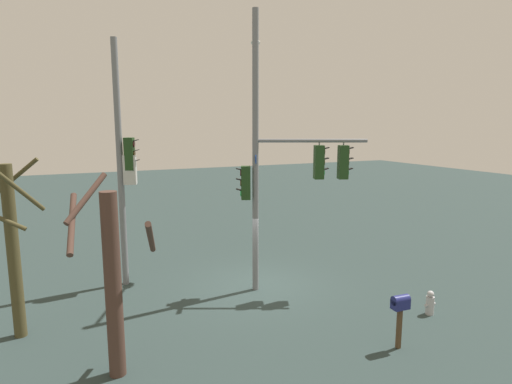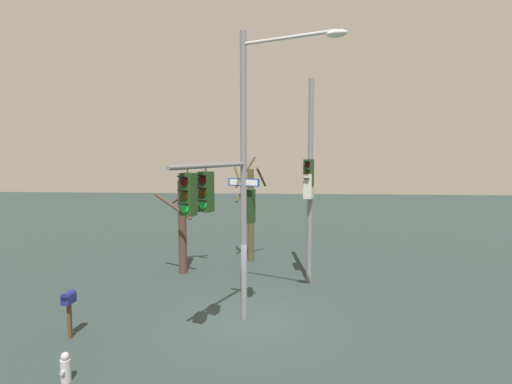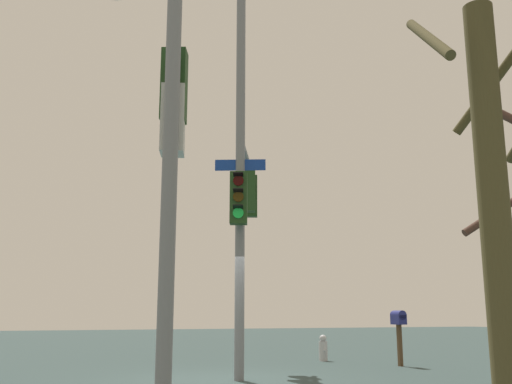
{
  "view_description": "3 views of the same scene",
  "coord_description": "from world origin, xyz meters",
  "px_view_note": "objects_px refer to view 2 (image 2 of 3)",
  "views": [
    {
      "loc": [
        -5.85,
        -12.72,
        5.58
      ],
      "look_at": [
        -0.44,
        -0.81,
        3.48
      ],
      "focal_mm": 29.41,
      "sensor_mm": 36.0,
      "label": 1
    },
    {
      "loc": [
        12.6,
        0.96,
        5.47
      ],
      "look_at": [
        -0.62,
        0.1,
        4.15
      ],
      "focal_mm": 28.51,
      "sensor_mm": 36.0,
      "label": 2
    },
    {
      "loc": [
        -11.9,
        3.72,
        1.32
      ],
      "look_at": [
        0.03,
        -0.72,
        3.97
      ],
      "focal_mm": 41.14,
      "sensor_mm": 36.0,
      "label": 3
    }
  ],
  "objects_px": {
    "bare_tree_behind_pole": "(250,210)",
    "bare_tree_across_street": "(183,223)",
    "fire_hydrant": "(66,368)",
    "mailbox": "(69,301)"
  },
  "relations": [
    {
      "from": "bare_tree_behind_pole",
      "to": "bare_tree_across_street",
      "type": "bearing_deg",
      "value": -52.96
    },
    {
      "from": "fire_hydrant",
      "to": "bare_tree_across_street",
      "type": "height_order",
      "value": "bare_tree_across_street"
    },
    {
      "from": "mailbox",
      "to": "bare_tree_across_street",
      "type": "bearing_deg",
      "value": 78.54
    },
    {
      "from": "fire_hydrant",
      "to": "bare_tree_across_street",
      "type": "relative_size",
      "value": 0.16
    },
    {
      "from": "bare_tree_across_street",
      "to": "bare_tree_behind_pole",
      "type": "bearing_deg",
      "value": 127.04
    },
    {
      "from": "mailbox",
      "to": "bare_tree_across_street",
      "type": "relative_size",
      "value": 0.31
    },
    {
      "from": "mailbox",
      "to": "bare_tree_across_street",
      "type": "distance_m",
      "value": 6.93
    },
    {
      "from": "fire_hydrant",
      "to": "mailbox",
      "type": "relative_size",
      "value": 0.52
    },
    {
      "from": "fire_hydrant",
      "to": "bare_tree_behind_pole",
      "type": "bearing_deg",
      "value": 162.17
    },
    {
      "from": "fire_hydrant",
      "to": "bare_tree_behind_pole",
      "type": "distance_m",
      "value": 11.75
    }
  ]
}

